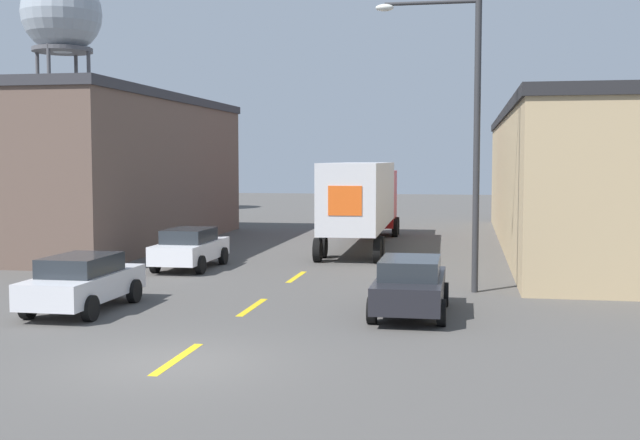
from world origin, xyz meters
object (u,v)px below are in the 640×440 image
parked_car_right_near (410,285)px  semi_truck (364,197)px  parked_car_left_far (190,247)px  parked_car_left_near (83,281)px  water_tower (62,16)px  street_lamp (465,122)px

parked_car_right_near → semi_truck: bearing=101.4°
parked_car_left_far → parked_car_left_near: same height
parked_car_left_far → semi_truck: bearing=59.2°
parked_car_left_far → water_tower: bearing=125.4°
semi_truck → parked_car_left_far: (-5.37, -8.99, -1.54)m
street_lamp → water_tower: bearing=133.6°
semi_truck → parked_car_left_far: semi_truck is taller
water_tower → street_lamp: (29.66, -31.14, -9.48)m
water_tower → street_lamp: bearing=-46.4°
semi_truck → street_lamp: size_ratio=1.60×
parked_car_left_near → parked_car_right_near: same height
semi_truck → street_lamp: street_lamp is taller
parked_car_right_near → street_lamp: bearing=71.4°
parked_car_left_near → street_lamp: street_lamp is taller
semi_truck → parked_car_left_near: size_ratio=3.26×
parked_car_left_far → street_lamp: street_lamp is taller
water_tower → semi_truck: bearing=-36.7°
parked_car_left_far → water_tower: (-19.62, 27.60, 13.88)m
semi_truck → parked_car_left_near: bearing=-108.5°
parked_car_left_near → water_tower: size_ratio=0.25×
semi_truck → water_tower: bearing=141.9°
parked_car_left_far → water_tower: 36.60m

